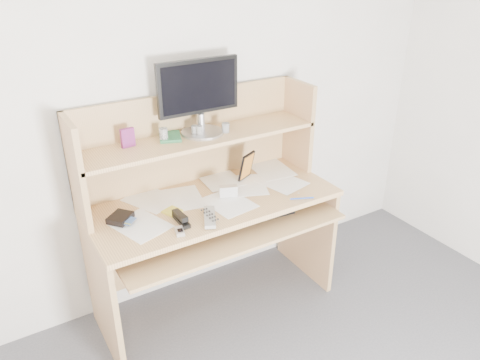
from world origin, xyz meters
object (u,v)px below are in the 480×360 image
desk (207,202)px  game_case (247,166)px  monitor (199,95)px  tv_remote (210,217)px  keyboard (248,213)px

desk → game_case: (0.29, 0.04, 0.15)m
game_case → monitor: monitor is taller
desk → tv_remote: (-0.12, -0.26, 0.07)m
desk → monitor: 0.62m
keyboard → tv_remote: size_ratio=2.61×
keyboard → tv_remote: 0.31m
keyboard → tv_remote: (-0.28, -0.08, 0.10)m
desk → game_case: bearing=7.5°
desk → monitor: (0.03, 0.12, 0.61)m
desk → keyboard: desk is taller
desk → game_case: size_ratio=8.19×
desk → tv_remote: 0.30m
desk → game_case: desk is taller
game_case → monitor: 0.53m
desk → tv_remote: size_ratio=6.89×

